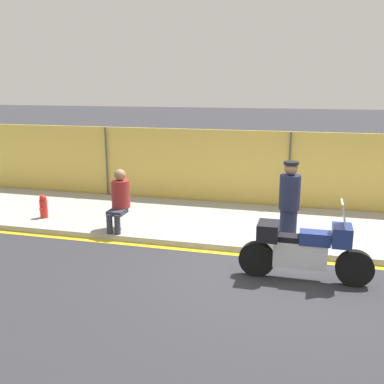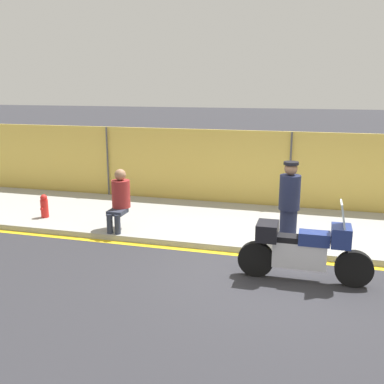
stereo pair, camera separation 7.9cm
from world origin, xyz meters
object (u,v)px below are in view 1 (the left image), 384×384
officer_standing (289,202)px  person_seated_on_curb (120,197)px  motorcycle (304,249)px  fire_hydrant (43,206)px

officer_standing → person_seated_on_curb: 3.75m
motorcycle → person_seated_on_curb: (-4.10, 1.51, 0.30)m
motorcycle → person_seated_on_curb: bearing=159.7°
motorcycle → fire_hydrant: motorcycle is taller
fire_hydrant → officer_standing: bearing=-2.5°
motorcycle → fire_hydrant: (-6.29, 1.84, -0.17)m
officer_standing → person_seated_on_curb: bearing=-178.9°
motorcycle → fire_hydrant: 6.56m
motorcycle → officer_standing: (-0.35, 1.58, 0.41)m
person_seated_on_curb → fire_hydrant: person_seated_on_curb is taller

